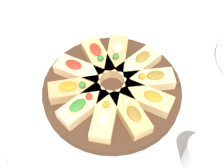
{
  "coord_description": "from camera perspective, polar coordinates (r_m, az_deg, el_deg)",
  "views": [
    {
      "loc": [
        -0.11,
        -0.45,
        0.66
      ],
      "look_at": [
        0.0,
        0.0,
        0.04
      ],
      "focal_mm": 50.0,
      "sensor_mm": 36.0,
      "label": 1
    }
  ],
  "objects": [
    {
      "name": "focaccia_slice_3",
      "position": [
        0.74,
        -5.28,
        -3.91
      ],
      "size": [
        0.13,
        0.1,
        0.04
      ],
      "color": "#E5C689",
      "rests_on": "serving_board"
    },
    {
      "name": "focaccia_slice_2",
      "position": [
        0.77,
        -6.85,
        -0.96
      ],
      "size": [
        0.13,
        0.06,
        0.04
      ],
      "color": "tan",
      "rests_on": "serving_board"
    },
    {
      "name": "ground_plane",
      "position": [
        0.8,
        0.0,
        -1.5
      ],
      "size": [
        3.0,
        3.0,
        0.0
      ],
      "primitive_type": "plane",
      "color": "beige"
    },
    {
      "name": "water_glass",
      "position": [
        0.7,
        15.73,
        -12.36
      ],
      "size": [
        0.07,
        0.07,
        0.08
      ],
      "primitive_type": "cylinder",
      "color": "silver",
      "rests_on": "ground_plane"
    },
    {
      "name": "serving_board",
      "position": [
        0.79,
        0.0,
        -1.06
      ],
      "size": [
        0.35,
        0.35,
        0.02
      ],
      "primitive_type": "cylinder",
      "color": "#422819",
      "rests_on": "ground_plane"
    },
    {
      "name": "focaccia_slice_8",
      "position": [
        0.82,
        4.85,
        3.67
      ],
      "size": [
        0.13,
        0.1,
        0.04
      ],
      "color": "#E5C689",
      "rests_on": "serving_board"
    },
    {
      "name": "focaccia_slice_0",
      "position": [
        0.83,
        -2.6,
        4.84
      ],
      "size": [
        0.07,
        0.13,
        0.04
      ],
      "color": "tan",
      "rests_on": "serving_board"
    },
    {
      "name": "focaccia_slice_9",
      "position": [
        0.83,
        0.85,
        5.21
      ],
      "size": [
        0.09,
        0.14,
        0.04
      ],
      "color": "tan",
      "rests_on": "serving_board"
    },
    {
      "name": "focaccia_slice_4",
      "position": [
        0.72,
        -1.32,
        -5.8
      ],
      "size": [
        0.1,
        0.14,
        0.04
      ],
      "color": "#DBB775",
      "rests_on": "serving_board"
    },
    {
      "name": "focaccia_slice_7",
      "position": [
        0.79,
        6.77,
        0.74
      ],
      "size": [
        0.13,
        0.06,
        0.04
      ],
      "color": "#E5C689",
      "rests_on": "serving_board"
    },
    {
      "name": "focaccia_slice_1",
      "position": [
        0.8,
        -6.03,
        2.42
      ],
      "size": [
        0.13,
        0.12,
        0.04
      ],
      "color": "#E5C689",
      "rests_on": "serving_board"
    },
    {
      "name": "focaccia_slice_6",
      "position": [
        0.75,
        6.38,
        -2.55
      ],
      "size": [
        0.13,
        0.12,
        0.04
      ],
      "color": "#DBB775",
      "rests_on": "serving_board"
    },
    {
      "name": "focaccia_slice_5",
      "position": [
        0.73,
        3.36,
        -5.2
      ],
      "size": [
        0.08,
        0.13,
        0.04
      ],
      "color": "tan",
      "rests_on": "serving_board"
    },
    {
      "name": "plate_left",
      "position": [
        1.05,
        -14.53,
        13.57
      ],
      "size": [
        0.23,
        0.23,
        0.02
      ],
      "color": "white",
      "rests_on": "ground_plane"
    }
  ]
}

